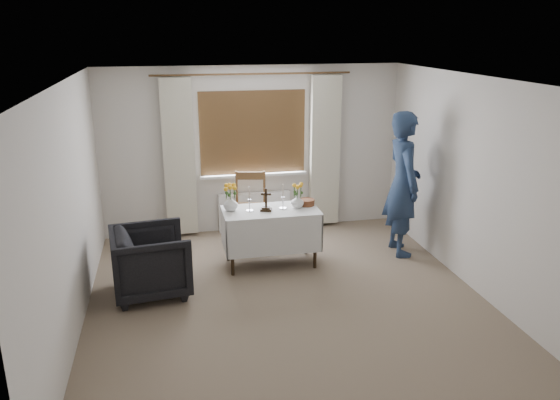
% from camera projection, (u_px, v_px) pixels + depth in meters
% --- Properties ---
extents(ground, '(5.00, 5.00, 0.00)m').
position_uv_depth(ground, '(289.00, 303.00, 6.25)').
color(ground, '#7E6F57').
rests_on(ground, ground).
extents(altar_table, '(1.24, 0.64, 0.76)m').
position_uv_depth(altar_table, '(271.00, 237.00, 7.16)').
color(altar_table, silver).
rests_on(altar_table, ground).
extents(wooden_chair, '(0.56, 0.56, 1.02)m').
position_uv_depth(wooden_chair, '(250.00, 209.00, 7.87)').
color(wooden_chair, brown).
rests_on(wooden_chair, ground).
extents(armchair, '(0.97, 0.95, 0.80)m').
position_uv_depth(armchair, '(151.00, 262.00, 6.37)').
color(armchair, black).
rests_on(armchair, ground).
extents(person, '(0.52, 0.75, 1.98)m').
position_uv_depth(person, '(403.00, 184.00, 7.39)').
color(person, navy).
rests_on(person, ground).
extents(radiator, '(1.10, 0.10, 0.60)m').
position_uv_depth(radiator, '(255.00, 212.00, 8.42)').
color(radiator, white).
rests_on(radiator, ground).
extents(wooden_cross, '(0.16, 0.14, 0.30)m').
position_uv_depth(wooden_cross, '(266.00, 200.00, 6.96)').
color(wooden_cross, black).
rests_on(wooden_cross, altar_table).
extents(candlestick_left, '(0.12, 0.12, 0.33)m').
position_uv_depth(candlestick_left, '(249.00, 199.00, 6.95)').
color(candlestick_left, silver).
rests_on(candlestick_left, altar_table).
extents(candlestick_right, '(0.12, 0.12, 0.33)m').
position_uv_depth(candlestick_right, '(283.00, 196.00, 7.04)').
color(candlestick_right, silver).
rests_on(candlestick_right, altar_table).
extents(flower_vase_left, '(0.22, 0.22, 0.20)m').
position_uv_depth(flower_vase_left, '(231.00, 203.00, 6.99)').
color(flower_vase_left, silver).
rests_on(flower_vase_left, altar_table).
extents(flower_vase_right, '(0.18, 0.18, 0.17)m').
position_uv_depth(flower_vase_right, '(297.00, 201.00, 7.11)').
color(flower_vase_right, silver).
rests_on(flower_vase_right, altar_table).
extents(wicker_basket, '(0.24, 0.24, 0.08)m').
position_uv_depth(wicker_basket, '(307.00, 202.00, 7.22)').
color(wicker_basket, brown).
rests_on(wicker_basket, altar_table).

